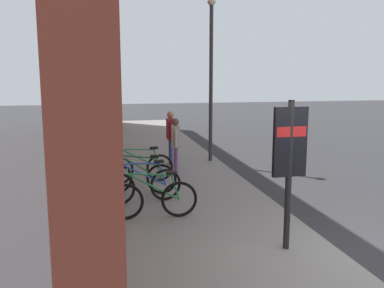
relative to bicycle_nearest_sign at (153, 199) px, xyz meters
name	(u,v)px	position (x,y,z in m)	size (l,w,h in m)	color
ground	(267,174)	(3.49, -3.77, -0.51)	(60.00, 60.00, 0.00)	#2D2D30
sidewalk_pavement	(165,162)	(5.49, -1.02, -0.45)	(24.00, 3.50, 0.12)	gray
station_facade	(96,29)	(6.48, 1.03, 3.85)	(22.00, 0.65, 8.72)	brown
bicycle_nearest_sign	(153,199)	(0.00, 0.00, 0.00)	(0.48, 1.77, 0.97)	black
bicycle_leaning_wall	(143,186)	(1.03, 0.10, 0.00)	(0.50, 1.75, 0.97)	black
bicycle_end_of_row	(140,177)	(1.79, 0.11, 0.00)	(0.65, 1.72, 0.97)	black
bicycle_mid_rack	(140,168)	(2.76, 0.01, 0.00)	(0.48, 1.77, 0.97)	black
transit_info_sign	(290,151)	(-1.86, -1.95, 1.21)	(0.11, 0.55, 2.40)	black
pedestrian_crossing_street	(171,132)	(4.78, -1.11, 0.63)	(0.63, 0.27, 1.67)	#334C8C
pedestrian_by_facade	(176,139)	(3.75, -1.09, 0.56)	(0.59, 0.30, 1.56)	#723F72
street_lamp	(211,66)	(5.13, -2.47, 2.66)	(0.28, 0.28, 5.14)	#333338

